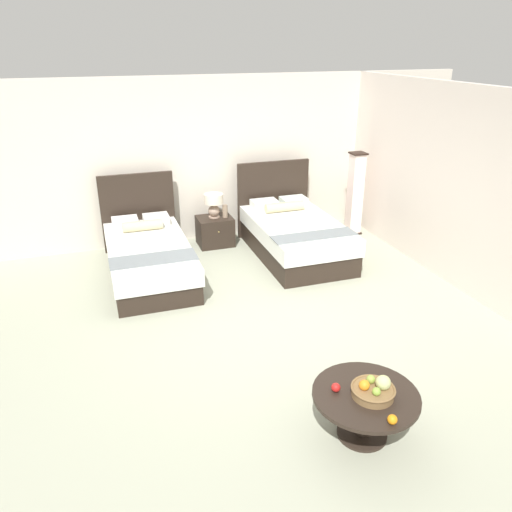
{
  "coord_description": "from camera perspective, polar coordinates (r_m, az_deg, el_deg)",
  "views": [
    {
      "loc": [
        -1.83,
        -4.85,
        3.12
      ],
      "look_at": [
        0.04,
        0.53,
        0.66
      ],
      "focal_mm": 35.32,
      "sensor_mm": 36.0,
      "label": 1
    }
  ],
  "objects": [
    {
      "name": "ground_plane",
      "position": [
        6.05,
        1.31,
        -7.74
      ],
      "size": [
        9.26,
        9.79,
        0.02
      ],
      "primitive_type": "cube",
      "color": "#A1A58E"
    },
    {
      "name": "coffee_table",
      "position": [
        4.45,
        12.24,
        -15.99
      ],
      "size": [
        0.89,
        0.89,
        0.43
      ],
      "color": "black",
      "rests_on": "ground"
    },
    {
      "name": "loose_apple",
      "position": [
        4.35,
        9.03,
        -14.49
      ],
      "size": [
        0.08,
        0.08,
        0.08
      ],
      "color": "red",
      "rests_on": "coffee_table"
    },
    {
      "name": "vase",
      "position": [
        8.13,
        -3.53,
        5.1
      ],
      "size": [
        0.08,
        0.08,
        0.2
      ],
      "color": "gray",
      "rests_on": "nightstand"
    },
    {
      "name": "fruit_bowl",
      "position": [
        4.34,
        13.2,
        -14.51
      ],
      "size": [
        0.36,
        0.36,
        0.19
      ],
      "color": "brown",
      "rests_on": "coffee_table"
    },
    {
      "name": "floor_lamp_corner",
      "position": [
        8.74,
        11.15,
        6.9
      ],
      "size": [
        0.25,
        0.25,
        1.41
      ],
      "color": "black",
      "rests_on": "ground"
    },
    {
      "name": "table_lamp",
      "position": [
        8.11,
        -4.81,
        6.02
      ],
      "size": [
        0.31,
        0.31,
        0.39
      ],
      "color": "tan",
      "rests_on": "nightstand"
    },
    {
      "name": "loose_orange",
      "position": [
        4.13,
        15.18,
        -17.44
      ],
      "size": [
        0.08,
        0.08,
        0.08
      ],
      "color": "orange",
      "rests_on": "coffee_table"
    },
    {
      "name": "wall_side_right",
      "position": [
        7.25,
        21.89,
        7.24
      ],
      "size": [
        0.12,
        5.39,
        2.62
      ],
      "primitive_type": "cube",
      "color": "silver",
      "rests_on": "ground"
    },
    {
      "name": "bed_near_window",
      "position": [
        7.32,
        -12.09,
        0.08
      ],
      "size": [
        1.15,
        2.23,
        1.23
      ],
      "color": "black",
      "rests_on": "ground"
    },
    {
      "name": "wall_back",
      "position": [
        8.35,
        -6.14,
        10.75
      ],
      "size": [
        9.26,
        0.12,
        2.62
      ],
      "primitive_type": "cube",
      "color": "beige",
      "rests_on": "ground"
    },
    {
      "name": "bed_near_corner",
      "position": [
        7.84,
        4.34,
        2.41
      ],
      "size": [
        1.25,
        2.12,
        1.27
      ],
      "color": "black",
      "rests_on": "ground"
    },
    {
      "name": "nightstand",
      "position": [
        8.24,
        -4.67,
        2.83
      ],
      "size": [
        0.56,
        0.48,
        0.47
      ],
      "color": "black",
      "rests_on": "ground"
    }
  ]
}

